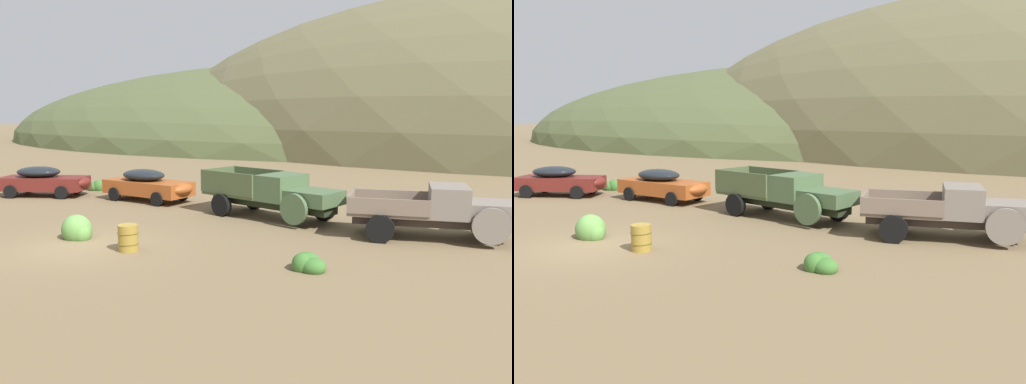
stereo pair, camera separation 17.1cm
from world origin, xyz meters
TOP-DOWN VIEW (x-y plane):
  - ground_plane at (0.00, 0.00)m, footprint 300.00×300.00m
  - hill_distant at (-13.38, 70.56)m, footprint 110.54×82.41m
  - car_oxblood at (-9.15, 7.18)m, footprint 4.92×3.18m
  - car_oxide_orange at (-3.25, 8.21)m, footprint 5.04×2.44m
  - truck_weathered_green at (4.23, 6.81)m, footprint 6.52×3.65m
  - truck_primer_gray at (10.76, 6.11)m, footprint 5.95×3.15m
  - oil_drum_foreground at (1.80, 0.20)m, footprint 0.68×0.68m
  - bush_front_left at (-8.22, 9.88)m, footprint 1.07×0.83m
  - bush_front_right at (-6.23, 10.12)m, footprint 1.06×0.94m
  - bush_between_trucks at (-0.86, 0.77)m, footprint 1.15×0.99m
  - bush_back_edge at (7.66, 0.70)m, footprint 1.04×0.88m

SIDE VIEW (x-z plane):
  - ground_plane at x=0.00m, z-range 0.00..0.00m
  - hill_distant at x=-13.38m, z-range -12.15..12.15m
  - bush_back_edge at x=7.66m, z-range -0.16..0.49m
  - bush_front_left at x=-8.22m, z-range -0.20..0.56m
  - bush_front_right at x=-6.23m, z-range -0.25..0.76m
  - bush_between_trucks at x=-0.86m, z-range -0.27..0.82m
  - oil_drum_foreground at x=1.80m, z-range 0.00..0.85m
  - car_oxblood at x=-9.15m, z-range 0.03..1.60m
  - car_oxide_orange at x=-3.25m, z-range 0.03..1.60m
  - truck_primer_gray at x=10.76m, z-range 0.06..1.95m
  - truck_weathered_green at x=4.23m, z-range 0.08..1.99m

